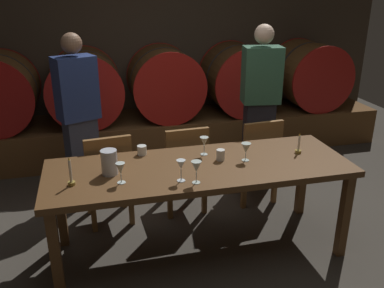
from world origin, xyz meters
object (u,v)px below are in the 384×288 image
wine_barrel_center (165,83)px  candle_left (71,177)px  wine_barrel_right (239,79)px  chair_left (108,175)px  chair_center (184,165)px  wine_glass_center (196,167)px  guest_right (260,107)px  wine_glass_far_right (246,149)px  wine_glass_far_left (121,169)px  wine_glass_left (181,165)px  cup_left (142,150)px  cup_right (221,155)px  candle_right (298,148)px  dining_table (200,174)px  pitcher (109,162)px  wine_barrel_left (85,87)px  wine_barrel_far_right (309,75)px  wine_glass_right (204,142)px  guest_left (79,117)px  chair_right (257,157)px

wine_barrel_center → candle_left: 2.61m
wine_barrel_right → chair_left: bearing=-137.7°
chair_center → wine_glass_center: 1.02m
wine_barrel_center → guest_right: guest_right is taller
wine_glass_far_right → wine_glass_far_left: bearing=-171.0°
wine_glass_far_left → wine_glass_left: 0.42m
cup_left → cup_right: cup_right is taller
wine_glass_far_right → cup_right: size_ratio=1.67×
chair_left → guest_right: (1.60, 0.43, 0.39)m
candle_right → wine_glass_far_left: 1.49m
cup_right → guest_right: bearing=52.8°
wine_glass_left → chair_center: bearing=75.6°
guest_right → wine_glass_far_right: size_ratio=11.71×
guest_right → candle_left: size_ratio=8.05×
dining_table → candle_left: (-0.96, -0.11, 0.13)m
guest_right → wine_glass_left: 1.68m
pitcher → wine_glass_far_left: 0.18m
wine_barrel_center → cup_right: size_ratio=10.11×
wine_barrel_left → wine_barrel_far_right: size_ratio=1.00×
chair_left → cup_right: 1.08m
dining_table → guest_right: (0.92, 1.03, 0.18)m
chair_center → wine_glass_far_right: wine_glass_far_right is taller
wine_glass_left → wine_glass_right: size_ratio=1.06×
chair_left → chair_center: size_ratio=1.00×
dining_table → chair_center: bearing=87.8°
dining_table → chair_left: 0.93m
chair_left → wine_glass_right: wine_glass_right is taller
guest_left → candle_left: guest_left is taller
pitcher → guest_left: bearing=100.1°
chair_right → guest_left: guest_left is taller
wine_glass_left → wine_glass_right: bearing=55.9°
wine_glass_right → wine_glass_far_right: size_ratio=1.04×
guest_right → wine_glass_left: guest_right is taller
wine_glass_left → cup_right: (0.39, 0.29, -0.08)m
chair_right → wine_glass_right: 0.91m
wine_barrel_right → wine_glass_left: 2.82m
wine_glass_far_left → wine_glass_right: 0.79m
guest_right → candle_right: bearing=95.1°
wine_barrel_left → wine_glass_far_right: 2.56m
chair_center → cup_right: bearing=102.6°
guest_left → candle_left: (-0.05, -1.35, -0.02)m
chair_center → wine_glass_far_left: (-0.64, -0.80, 0.39)m
wine_glass_left → wine_glass_far_right: 0.62m
wine_barrel_right → chair_left: (-1.82, -1.66, -0.42)m
cup_right → candle_right: bearing=-1.5°
wine_glass_center → dining_table: bearing=70.1°
guest_left → wine_glass_far_left: guest_left is taller
wine_barrel_far_right → dining_table: size_ratio=0.38×
wine_barrel_left → candle_left: 2.37m
wine_glass_center → wine_glass_far_right: 0.56m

